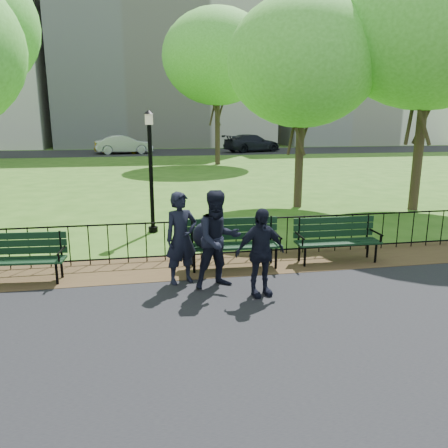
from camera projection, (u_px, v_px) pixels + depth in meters
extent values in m
plane|color=#2E5717|center=(205.00, 294.00, 7.86)|extent=(120.00, 120.00, 0.00)
cube|color=black|center=(250.00, 416.00, 4.60)|extent=(60.00, 9.20, 0.01)
cube|color=#372716|center=(195.00, 266.00, 9.29)|extent=(60.00, 1.60, 0.01)
cube|color=black|center=(153.00, 152.00, 41.31)|extent=(70.00, 9.00, 0.01)
cylinder|color=black|center=(192.00, 221.00, 9.56)|extent=(24.00, 0.04, 0.04)
cylinder|color=black|center=(192.00, 254.00, 9.74)|extent=(24.00, 0.04, 0.04)
cylinder|color=black|center=(192.00, 240.00, 9.66)|extent=(0.02, 0.02, 0.90)
cube|color=#B4AFA4|center=(163.00, 13.00, 50.59)|extent=(24.00, 15.00, 30.00)
cube|color=white|center=(353.00, 47.00, 55.54)|extent=(20.00, 15.00, 24.00)
cube|color=black|center=(234.00, 246.00, 9.09)|extent=(1.99, 0.59, 0.04)
cube|color=black|center=(232.00, 225.00, 9.27)|extent=(1.97, 0.11, 0.49)
cylinder|color=black|center=(194.00, 262.00, 8.83)|extent=(0.05, 0.05, 0.49)
cylinder|color=black|center=(276.00, 258.00, 9.08)|extent=(0.05, 0.05, 0.49)
cylinder|color=black|center=(193.00, 256.00, 9.21)|extent=(0.05, 0.05, 0.49)
cylinder|color=black|center=(271.00, 252.00, 9.46)|extent=(0.05, 0.05, 0.49)
cylinder|color=black|center=(189.00, 238.00, 8.91)|extent=(0.06, 0.61, 0.04)
cylinder|color=black|center=(278.00, 235.00, 9.17)|extent=(0.06, 0.61, 0.04)
ellipsoid|color=black|center=(204.00, 235.00, 8.82)|extent=(0.49, 0.35, 0.52)
cube|color=black|center=(16.00, 261.00, 8.26)|extent=(1.83, 0.62, 0.04)
cube|color=black|center=(19.00, 240.00, 8.43)|extent=(1.79, 0.18, 0.45)
cylinder|color=black|center=(57.00, 274.00, 8.21)|extent=(0.05, 0.05, 0.45)
cylinder|color=black|center=(62.00, 268.00, 8.56)|extent=(0.05, 0.05, 0.45)
cylinder|color=black|center=(61.00, 250.00, 8.30)|extent=(0.08, 0.56, 0.04)
cube|color=black|center=(338.00, 242.00, 9.46)|extent=(1.86, 0.54, 0.04)
cube|color=black|center=(334.00, 223.00, 9.63)|extent=(1.85, 0.08, 0.46)
cylinder|color=black|center=(305.00, 257.00, 9.22)|extent=(0.05, 0.05, 0.46)
cylinder|color=black|center=(376.00, 253.00, 9.46)|extent=(0.05, 0.05, 0.46)
cylinder|color=black|center=(299.00, 252.00, 9.57)|extent=(0.05, 0.05, 0.46)
cylinder|color=black|center=(368.00, 248.00, 9.81)|extent=(0.05, 0.05, 0.46)
cylinder|color=black|center=(300.00, 236.00, 9.28)|extent=(0.06, 0.58, 0.04)
cylinder|color=black|center=(376.00, 232.00, 9.55)|extent=(0.06, 0.58, 0.04)
cylinder|color=black|center=(153.00, 229.00, 12.14)|extent=(0.26, 0.26, 0.15)
cylinder|color=black|center=(151.00, 179.00, 11.81)|extent=(0.11, 0.11, 2.97)
cube|color=beige|center=(149.00, 119.00, 11.44)|extent=(0.20, 0.20, 0.28)
cone|color=black|center=(149.00, 112.00, 11.40)|extent=(0.30, 0.30, 0.11)
cylinder|color=#2D2116|center=(299.00, 165.00, 15.30)|extent=(0.29, 0.29, 3.02)
ellipsoid|color=green|center=(303.00, 62.00, 14.50)|extent=(5.08, 5.08, 4.32)
cylinder|color=#2D2116|center=(418.00, 157.00, 14.77)|extent=(0.33, 0.33, 3.63)
ellipsoid|color=green|center=(431.00, 26.00, 13.81)|extent=(6.12, 6.12, 5.20)
cylinder|color=#2D2116|center=(218.00, 133.00, 29.81)|extent=(0.34, 0.34, 4.31)
ellipsoid|color=green|center=(217.00, 57.00, 28.67)|extent=(7.26, 7.26, 6.17)
imported|color=black|center=(181.00, 238.00, 8.18)|extent=(0.74, 0.60, 1.75)
imported|color=black|center=(218.00, 239.00, 7.97)|extent=(0.97, 0.65, 1.82)
imported|color=black|center=(260.00, 252.00, 7.60)|extent=(0.98, 0.56, 1.57)
imported|color=gold|center=(119.00, 145.00, 40.21)|extent=(4.53, 2.23, 1.49)
imported|color=#AEB1B6|center=(124.00, 145.00, 39.28)|extent=(5.18, 2.36, 1.65)
imported|color=black|center=(252.00, 143.00, 41.73)|extent=(6.09, 4.00, 1.64)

